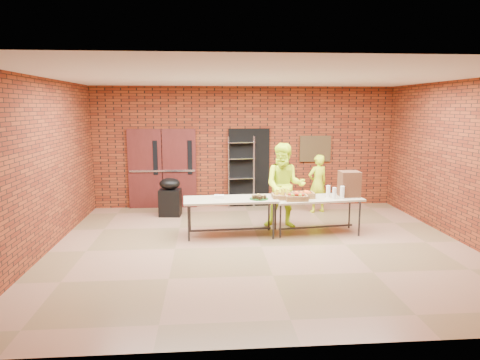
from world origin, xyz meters
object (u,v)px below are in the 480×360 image
Objects in this scene: table_left at (230,202)px; volunteer_woman at (318,184)px; volunteer_man at (285,186)px; covered_grill at (170,197)px; table_right at (317,201)px; wire_rack at (241,172)px; coffee_dispenser at (349,184)px.

volunteer_woman is at bearing 35.63° from table_left.
volunteer_man reaches higher than table_left.
table_left is 2.28m from covered_grill.
volunteer_man is at bearing 134.65° from table_right.
coffee_dispenser is (2.12, -2.40, 0.09)m from wire_rack.
volunteer_woman is at bearing 97.82° from coffee_dispenser.
covered_grill is (-3.23, 1.73, -0.23)m from table_right.
table_right is at bearing 56.46° from volunteer_woman.
table_left is at bearing -106.19° from wire_rack.
covered_grill is 2.94m from volunteer_man.
wire_rack reaches higher than covered_grill.
table_right is 0.81m from volunteer_man.
wire_rack is 2.87m from table_right.
wire_rack is 3.51× the size of coffee_dispenser.
wire_rack is 3.20m from coffee_dispenser.
wire_rack is at bearing 77.40° from table_left.
coffee_dispenser is 1.74m from volunteer_woman.
coffee_dispenser is 1.38m from volunteer_man.
covered_grill is (-3.95, 1.64, -0.56)m from coffee_dispenser.
coffee_dispenser is 0.57× the size of covered_grill.
table_right is (1.84, 0.06, -0.02)m from table_left.
volunteer_man reaches higher than coffee_dispenser.
wire_rack reaches higher than table_left.
covered_grill is at bearing 124.96° from table_left.
volunteer_man is at bearing -20.46° from covered_grill.
table_right is at bearing -1.10° from table_left.
table_left is 1.36m from volunteer_man.
wire_rack reaches higher than volunteer_woman.
volunteer_man is (2.62, -1.25, 0.47)m from covered_grill.
table_right is 2.06× the size of covered_grill.
covered_grill is at bearing 144.64° from table_right.
volunteer_man reaches higher than volunteer_woman.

